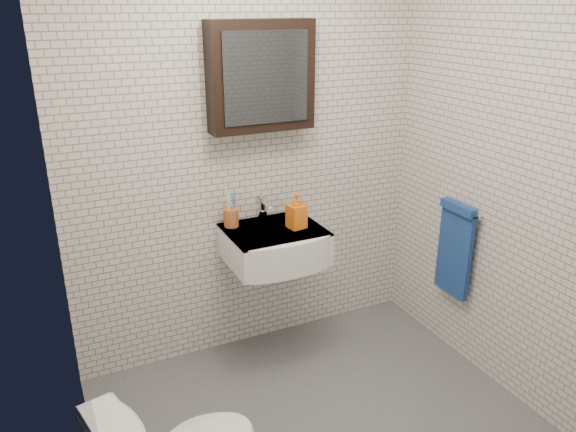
{
  "coord_description": "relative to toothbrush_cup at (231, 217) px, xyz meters",
  "views": [
    {
      "loc": [
        -1.17,
        -1.98,
        2.09
      ],
      "look_at": [
        -0.01,
        0.45,
        1.05
      ],
      "focal_mm": 35.0,
      "sensor_mm": 36.0,
      "label": 1
    }
  ],
  "objects": [
    {
      "name": "room_shell",
      "position": [
        0.16,
        -0.92,
        0.56
      ],
      "size": [
        2.22,
        2.02,
        2.51
      ],
      "color": "silver",
      "rests_on": "ground"
    },
    {
      "name": "washbasin",
      "position": [
        0.21,
        -0.19,
        -0.15
      ],
      "size": [
        0.55,
        0.5,
        0.2
      ],
      "color": "white",
      "rests_on": "room_shell"
    },
    {
      "name": "faucet",
      "position": [
        0.21,
        0.01,
        0.01
      ],
      "size": [
        0.06,
        0.2,
        0.15
      ],
      "color": "silver",
      "rests_on": "washbasin"
    },
    {
      "name": "mirror_cabinet",
      "position": [
        0.21,
        0.01,
        0.79
      ],
      "size": [
        0.6,
        0.15,
        0.6
      ],
      "color": "black",
      "rests_on": "room_shell"
    },
    {
      "name": "towel_rail",
      "position": [
        1.2,
        -0.57,
        -0.18
      ],
      "size": [
        0.09,
        0.3,
        0.58
      ],
      "color": "silver",
      "rests_on": "room_shell"
    },
    {
      "name": "toothbrush_cup",
      "position": [
        0.0,
        0.0,
        0.0
      ],
      "size": [
        0.11,
        0.11,
        0.24
      ],
      "rotation": [
        0.0,
        0.0,
        0.29
      ],
      "color": "#AA572A",
      "rests_on": "washbasin"
    },
    {
      "name": "soap_bottle",
      "position": [
        0.34,
        -0.18,
        0.05
      ],
      "size": [
        0.11,
        0.11,
        0.21
      ],
      "primitive_type": "imported",
      "rotation": [
        0.0,
        0.0,
        0.16
      ],
      "color": "orange",
      "rests_on": "washbasin"
    }
  ]
}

